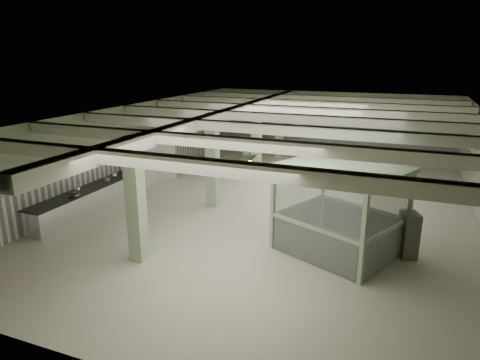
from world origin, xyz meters
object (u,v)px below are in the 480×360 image
at_px(guard_booth, 341,195).
at_px(filing_cabinet, 408,235).
at_px(walkin_cooler, 145,157).
at_px(prep_counter, 87,201).

relative_size(guard_booth, filing_cabinet, 3.02).
bearing_deg(walkin_cooler, guard_booth, -22.53).
relative_size(prep_counter, walkin_cooler, 1.97).
xyz_separation_m(walkin_cooler, filing_cabinet, (11.27, -3.51, -0.55)).
bearing_deg(prep_counter, guard_booth, 0.98).
bearing_deg(walkin_cooler, prep_counter, -88.80).
bearing_deg(walkin_cooler, filing_cabinet, -17.29).
distance_m(prep_counter, walkin_cooler, 4.11).
height_order(prep_counter, walkin_cooler, walkin_cooler).
xyz_separation_m(walkin_cooler, guard_booth, (9.33, -3.87, 0.55)).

